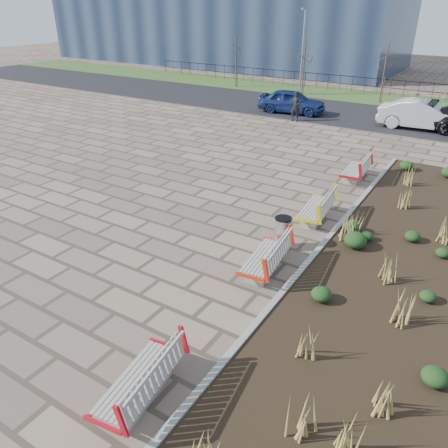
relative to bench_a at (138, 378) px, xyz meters
The scene contains 18 objects.
ground 3.87m from the bench_a, 141.49° to the left, with size 120.00×120.00×0.00m, color #7F6957.
planting_bed 8.08m from the bench_a, 66.25° to the left, with size 4.50×18.00×0.10m, color black.
planting_curb 7.46m from the bench_a, 82.90° to the left, with size 0.16×18.00×0.15m, color gray.
grass_verge_far 30.54m from the bench_a, 95.64° to the left, with size 80.00×5.00×0.04m, color #33511E.
road 24.58m from the bench_a, 97.01° to the left, with size 80.00×7.00×0.02m, color black.
bench_a is the anchor object (origin of this frame).
bench_b 5.06m from the bench_a, 90.00° to the left, with size 0.90×2.10×1.00m, color red, non-canonical shape.
bench_c 8.75m from the bench_a, 90.00° to the left, with size 0.90×2.10×1.00m, color yellow, non-canonical shape.
bench_d 13.17m from the bench_a, 90.00° to the left, with size 0.90×2.10×1.00m, color #B00B10, non-canonical shape.
litter_bin 6.46m from the bench_a, 91.11° to the left, with size 0.48×0.48×0.99m, color #B2B2B7.
pedestrian 21.68m from the bench_a, 106.15° to the left, with size 0.65×0.43×1.78m, color black.
car_blue 23.71m from the bench_a, 107.39° to the left, with size 1.73×4.30×1.47m, color navy.
car_silver 22.93m from the bench_a, 87.92° to the left, with size 1.68×4.81×1.59m, color #AFB1B7.
tree_a 32.59m from the bench_a, 117.44° to the left, with size 1.40×1.40×4.00m, color #4C3D2D, non-canonical shape.
tree_b 30.30m from the bench_a, 107.30° to the left, with size 1.40×1.40×4.00m, color #4C3D2D, non-canonical shape.
tree_c 29.08m from the bench_a, 95.93° to the left, with size 1.40×1.40×4.00m, color #4C3D2D, non-canonical shape.
lamp_west 29.89m from the bench_a, 107.59° to the left, with size 0.24×0.60×6.00m, color gray, non-canonical shape.
railing_fence 32.03m from the bench_a, 95.37° to the left, with size 44.00×0.10×1.20m, color black, non-canonical shape.
Camera 1 is at (7.42, -6.46, 6.68)m, focal length 35.00 mm.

